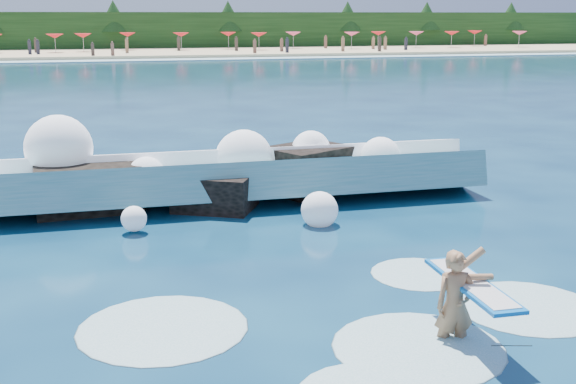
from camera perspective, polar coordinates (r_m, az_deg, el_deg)
The scene contains 11 objects.
ground at distance 12.49m, azimuth -4.40°, elevation -7.90°, with size 200.00×200.00×0.00m, color #082542.
beach at distance 89.56m, azimuth -13.50°, elevation 10.61°, with size 140.00×20.00×0.40m, color tan.
wet_band at distance 78.59m, azimuth -13.29°, elevation 10.11°, with size 140.00×5.00×0.08m, color silver.
treeline at distance 99.48m, azimuth -13.73°, elevation 12.21°, with size 140.00×4.00×5.00m, color black.
breaking_wave at distance 18.26m, azimuth -13.29°, elevation 0.60°, with size 18.51×2.86×1.60m.
rock_cluster at distance 18.33m, azimuth -7.33°, elevation 0.58°, with size 8.28×3.45×1.43m.
surfer_with_board at distance 10.81m, azimuth 13.34°, elevation -8.35°, with size 0.88×2.83×1.64m.
wave_spray at distance 18.10m, azimuth -15.69°, elevation 1.98°, with size 15.08×4.53×2.36m.
surf_foam at distance 11.19m, azimuth 7.78°, elevation -10.67°, with size 9.22×5.71×0.13m.
beach_umbrellas at distance 91.23m, azimuth -13.76°, elevation 11.94°, with size 111.61×6.73×0.50m.
beachgoers at distance 86.98m, azimuth -14.47°, elevation 11.07°, with size 99.88×13.12×1.92m.
Camera 1 is at (-1.99, -11.43, 4.61)m, focal length 45.00 mm.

